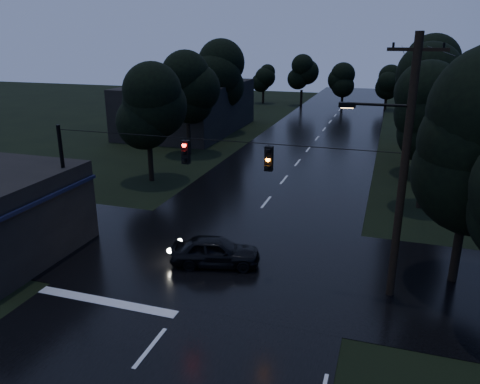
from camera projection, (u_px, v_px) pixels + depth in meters
The scene contains 15 objects.
main_road at pixel (298, 163), 38.06m from camera, with size 12.00×120.00×0.02m, color black.
cross_street at pixel (222, 258), 21.82m from camera, with size 60.00×9.00×0.02m, color black.
building_far_left at pixel (188, 107), 50.37m from camera, with size 10.00×16.00×5.00m, color black.
utility_pole_main at pixel (402, 168), 17.09m from camera, with size 3.50×0.30×10.00m.
utility_pole_far at pixel (411, 126), 32.61m from camera, with size 2.00×0.30×7.50m.
anchor_pole_left at pixel (66, 188), 22.14m from camera, with size 0.18×0.18×6.00m, color black.
span_signals at pixel (225, 154), 19.08m from camera, with size 15.00×0.37×1.12m.
tree_corner_near at pixel (474, 141), 17.91m from camera, with size 4.48×4.48×9.44m.
tree_left_a at pixel (147, 107), 31.80m from camera, with size 3.92×3.92×8.26m.
tree_left_b at pixel (187, 89), 39.07m from camera, with size 4.20×4.20×8.85m.
tree_left_c at pixel (221, 75), 48.15m from camera, with size 4.48×4.48×9.44m.
tree_right_a at pixel (431, 114), 26.44m from camera, with size 4.20×4.20×8.85m.
tree_right_b at pixel (433, 92), 33.36m from camera, with size 4.48×4.48×9.44m.
tree_right_c at pixel (434, 76), 42.09m from camera, with size 4.76×4.76×10.03m.
car at pixel (216, 251), 20.94m from camera, with size 1.60×3.98×1.36m, color black.
Camera 1 is at (6.84, -6.51, 9.84)m, focal length 35.00 mm.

